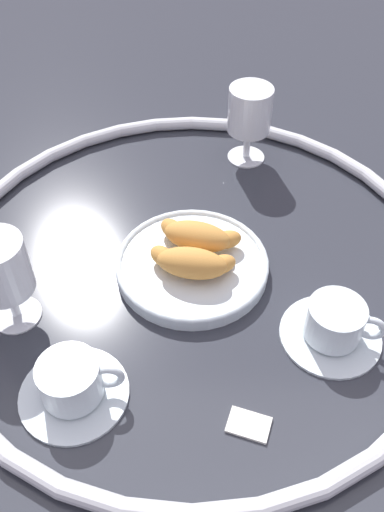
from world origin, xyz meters
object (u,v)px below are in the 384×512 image
coffee_cup_far (70,384)px  sugar_packet (247,424)px  croissant_large (189,262)px  juice_glass_right (248,114)px  croissant_small (196,236)px  coffee_cup_near (333,325)px  pastry_plate (192,264)px

coffee_cup_far → sugar_packet: 0.22m
croissant_large → juice_glass_right: 0.33m
coffee_cup_far → sugar_packet: size_ratio=2.72×
croissant_small → coffee_cup_near: croissant_small is taller
pastry_plate → croissant_small: 0.04m
croissant_small → coffee_cup_near: 0.23m
croissant_large → coffee_cup_near: (0.19, -0.10, -0.02)m
coffee_cup_far → sugar_packet: (0.21, -0.04, -0.02)m
coffee_cup_far → croissant_large: bearing=52.5°
croissant_small → coffee_cup_near: (0.18, -0.15, -0.02)m
juice_glass_right → croissant_large: bearing=-108.4°
pastry_plate → juice_glass_right: (0.10, 0.28, 0.08)m
croissant_large → coffee_cup_far: size_ratio=0.99×
pastry_plate → sugar_packet: pastry_plate is taller
sugar_packet → coffee_cup_far: bearing=-172.4°
croissant_large → juice_glass_right: size_ratio=0.96×
juice_glass_right → pastry_plate: bearing=-109.1°
croissant_small → juice_glass_right: bearing=70.0°
croissant_large → croissant_small: same height
croissant_small → sugar_packet: 0.29m
coffee_cup_near → coffee_cup_far: same height
coffee_cup_far → juice_glass_right: (0.24, 0.49, 0.07)m
juice_glass_right → sugar_packet: bearing=-93.5°
croissant_small → juice_glass_right: size_ratio=0.94×
sugar_packet → croissant_large: bearing=125.6°
pastry_plate → croissant_small: bearing=78.7°
sugar_packet → coffee_cup_near: bearing=65.4°
pastry_plate → coffee_cup_far: size_ratio=1.67×
pastry_plate → coffee_cup_near: bearing=-33.3°
pastry_plate → croissant_large: croissant_large is taller
pastry_plate → croissant_large: bearing=-100.8°
croissant_large → coffee_cup_far: bearing=-127.5°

